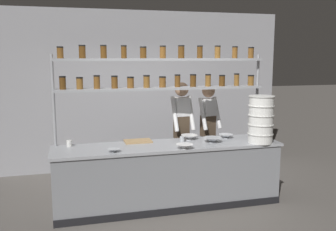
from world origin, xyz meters
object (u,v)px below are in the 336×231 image
object	(u,v)px
chef_center	(208,126)
prep_bowl_far_left	(185,146)
prep_bowl_near_left	(213,140)
prep_bowl_center_front	(189,137)
prep_bowl_center_back	(114,150)
serving_cup_front	(69,143)
chef_left	(182,127)
spice_shelf_unit	(162,76)
container_stack	(261,119)
cutting_board	(138,141)
prep_bowl_near_right	(226,136)
serving_cup_by_board	(182,139)

from	to	relation	value
chef_center	prep_bowl_far_left	size ratio (longest dim) A/B	7.16
prep_bowl_near_left	prep_bowl_far_left	bearing A→B (deg)	-152.74
chef_center	prep_bowl_near_left	world-z (taller)	chef_center
prep_bowl_far_left	prep_bowl_center_front	bearing A→B (deg)	65.70
prep_bowl_center_back	serving_cup_front	size ratio (longest dim) A/B	1.90
chef_left	prep_bowl_near_left	world-z (taller)	chef_left
chef_left	serving_cup_front	bearing A→B (deg)	-174.42
spice_shelf_unit	container_stack	size ratio (longest dim) A/B	4.59
container_stack	chef_left	bearing A→B (deg)	137.14
cutting_board	prep_bowl_center_back	size ratio (longest dim) A/B	2.38
prep_bowl_near_right	serving_cup_by_board	size ratio (longest dim) A/B	2.67
prep_bowl_near_right	prep_bowl_far_left	size ratio (longest dim) A/B	0.92
prep_bowl_near_right	prep_bowl_far_left	distance (m)	0.97
prep_bowl_center_front	prep_bowl_center_back	world-z (taller)	prep_bowl_center_front
cutting_board	serving_cup_front	world-z (taller)	serving_cup_front
prep_bowl_center_back	prep_bowl_near_right	distance (m)	1.85
spice_shelf_unit	chef_center	bearing A→B (deg)	27.22
chef_left	cutting_board	world-z (taller)	chef_left
spice_shelf_unit	cutting_board	world-z (taller)	spice_shelf_unit
prep_bowl_near_left	serving_cup_front	world-z (taller)	serving_cup_front
prep_bowl_center_back	serving_cup_front	world-z (taller)	serving_cup_front
prep_bowl_center_back	prep_bowl_far_left	xyz separation A→B (m)	(0.97, -0.07, 0.01)
spice_shelf_unit	prep_bowl_far_left	distance (m)	1.14
prep_bowl_center_front	serving_cup_by_board	xyz separation A→B (m)	(-0.16, -0.14, 0.01)
prep_bowl_near_left	serving_cup_by_board	world-z (taller)	serving_cup_by_board
spice_shelf_unit	serving_cup_front	distance (m)	1.67
chef_center	serving_cup_front	distance (m)	2.38
prep_bowl_center_front	prep_bowl_far_left	distance (m)	0.60
chef_left	prep_bowl_center_front	distance (m)	0.42
container_stack	prep_bowl_center_front	bearing A→B (deg)	153.54
prep_bowl_center_front	serving_cup_front	distance (m)	1.79
chef_center	prep_bowl_far_left	bearing A→B (deg)	-137.66
spice_shelf_unit	prep_bowl_center_back	xyz separation A→B (m)	(-0.81, -0.57, -0.95)
chef_center	prep_bowl_near_left	size ratio (longest dim) A/B	6.30
cutting_board	prep_bowl_center_back	bearing A→B (deg)	-129.40
chef_left	prep_bowl_center_back	bearing A→B (deg)	-150.99
container_stack	prep_bowl_center_front	size ratio (longest dim) A/B	2.71
prep_bowl_center_back	chef_center	bearing A→B (deg)	30.97
chef_center	prep_bowl_near_left	bearing A→B (deg)	-119.55
prep_bowl_near_left	prep_bowl_center_front	bearing A→B (deg)	134.69
chef_left	prep_bowl_center_front	bearing A→B (deg)	-97.25
prep_bowl_near_left	prep_bowl_far_left	xyz separation A→B (m)	(-0.52, -0.27, -0.00)
spice_shelf_unit	serving_cup_by_board	bearing A→B (deg)	-42.37
prep_bowl_near_right	chef_center	bearing A→B (deg)	95.45
container_stack	serving_cup_by_board	size ratio (longest dim) A/B	8.42
chef_left	container_stack	world-z (taller)	chef_left
prep_bowl_near_left	serving_cup_front	distance (m)	2.08
chef_left	container_stack	size ratio (longest dim) A/B	2.54
cutting_board	prep_bowl_near_right	bearing A→B (deg)	-3.81
prep_bowl_near_right	prep_bowl_far_left	xyz separation A→B (m)	(-0.83, -0.49, 0.00)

